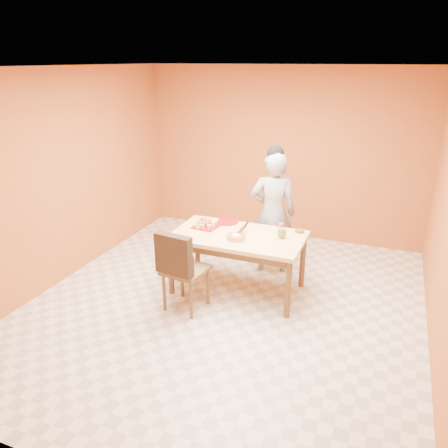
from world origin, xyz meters
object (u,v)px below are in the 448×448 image
at_px(pastry_platter, 207,226).
at_px(sponge_cake, 236,237).
at_px(egg_ornament, 282,233).
at_px(checker_tin, 299,231).
at_px(dining_chair, 185,268).
at_px(dining_table, 238,242).
at_px(person, 273,213).
at_px(red_dinner_plate, 228,222).
at_px(magenta_glass, 281,227).

xyz_separation_m(pastry_platter, sponge_cake, (0.50, -0.28, 0.03)).
xyz_separation_m(egg_ornament, checker_tin, (0.16, 0.26, -0.05)).
bearing_deg(sponge_cake, dining_chair, -134.24).
relative_size(dining_table, sponge_cake, 7.02).
bearing_deg(dining_chair, dining_table, 64.25).
relative_size(person, egg_ornament, 12.15).
bearing_deg(checker_tin, person, 140.92).
distance_m(pastry_platter, sponge_cake, 0.57).
height_order(egg_ornament, checker_tin, egg_ornament).
xyz_separation_m(dining_chair, red_dinner_plate, (0.14, 0.99, 0.25)).
height_order(pastry_platter, red_dinner_plate, same).
height_order(dining_chair, checker_tin, dining_chair).
relative_size(dining_table, red_dinner_plate, 5.66).
xyz_separation_m(dining_table, pastry_platter, (-0.47, 0.10, 0.10)).
bearing_deg(red_dinner_plate, dining_chair, -98.31).
distance_m(dining_table, magenta_glass, 0.57).
xyz_separation_m(sponge_cake, checker_tin, (0.64, 0.53, -0.02)).
distance_m(dining_table, sponge_cake, 0.22).
height_order(dining_chair, red_dinner_plate, dining_chair).
bearing_deg(dining_chair, red_dinner_plate, 88.97).
bearing_deg(person, checker_tin, 124.12).
bearing_deg(sponge_cake, red_dinner_plate, 120.54).
bearing_deg(dining_table, dining_chair, -123.03).
height_order(sponge_cake, egg_ornament, egg_ornament).
bearing_deg(person, red_dinner_plate, 18.54).
bearing_deg(red_dinner_plate, person, 35.34).
bearing_deg(magenta_glass, dining_table, -144.36).
height_order(person, egg_ornament, person).
relative_size(dining_table, dining_chair, 1.59).
xyz_separation_m(dining_table, dining_chair, (-0.42, -0.64, -0.14)).
height_order(dining_chair, egg_ornament, dining_chair).
height_order(person, checker_tin, person).
height_order(person, sponge_cake, person).
height_order(magenta_glass, checker_tin, magenta_glass).
height_order(pastry_platter, sponge_cake, sponge_cake).
relative_size(dining_table, person, 0.96).
xyz_separation_m(dining_chair, person, (0.65, 1.35, 0.32)).
bearing_deg(pastry_platter, sponge_cake, -28.84).
height_order(sponge_cake, magenta_glass, magenta_glass).
xyz_separation_m(red_dinner_plate, egg_ornament, (0.79, -0.26, 0.06)).
bearing_deg(checker_tin, red_dinner_plate, -179.84).
relative_size(sponge_cake, magenta_glass, 2.33).
bearing_deg(pastry_platter, dining_table, -12.21).
relative_size(dining_chair, egg_ornament, 7.30).
relative_size(dining_table, checker_tin, 14.74).
bearing_deg(person, magenta_glass, 102.16).
distance_m(dining_chair, red_dinner_plate, 1.03).
height_order(sponge_cake, checker_tin, sponge_cake).
distance_m(red_dinner_plate, checker_tin, 0.95).
xyz_separation_m(pastry_platter, magenta_glass, (0.92, 0.22, 0.04)).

